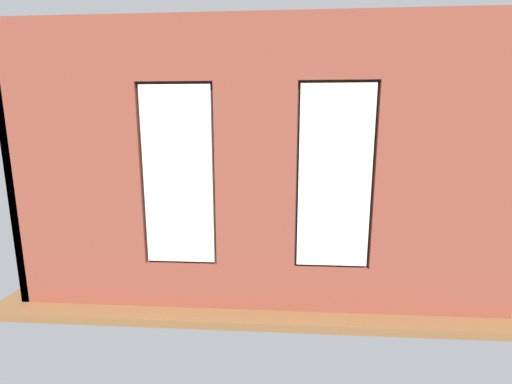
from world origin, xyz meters
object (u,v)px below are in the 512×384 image
object	(u,v)px
potted_plant_by_left_couch	(347,205)
coffee_table	(242,217)
media_console	(129,228)
potted_plant_near_tv	(134,229)
tv_flatscreen	(126,196)
potted_plant_mid_room_small	(313,211)
cup_ceramic	(246,213)
potted_plant_between_couches	(333,232)
table_plant_small	(222,210)
couch_left	(382,224)
candle_jar	(260,210)
couch_by_window	(230,261)
remote_silver	(242,214)

from	to	relation	value
potted_plant_by_left_couch	coffee_table	bearing A→B (deg)	28.25
media_console	potted_plant_near_tv	xyz separation A→B (m)	(-0.55, 0.98, 0.28)
tv_flatscreen	potted_plant_near_tv	xyz separation A→B (m)	(-0.55, 0.98, -0.35)
tv_flatscreen	potted_plant_mid_room_small	size ratio (longest dim) A/B	2.32
coffee_table	media_console	distance (m)	2.23
potted_plant_mid_room_small	potted_plant_near_tv	bearing A→B (deg)	37.42
potted_plant_near_tv	tv_flatscreen	bearing A→B (deg)	-60.68
cup_ceramic	media_console	bearing A→B (deg)	8.95
tv_flatscreen	potted_plant_between_couches	xyz separation A→B (m)	(-3.66, 1.63, -0.13)
coffee_table	table_plant_small	distance (m)	0.45
couch_left	candle_jar	world-z (taller)	couch_left
tv_flatscreen	potted_plant_between_couches	distance (m)	4.01
coffee_table	cup_ceramic	xyz separation A→B (m)	(-0.10, 0.13, 0.11)
table_plant_small	coffee_table	bearing A→B (deg)	-161.05
couch_by_window	tv_flatscreen	distance (m)	2.85
cup_ceramic	tv_flatscreen	bearing A→B (deg)	8.88
potted_plant_near_tv	potted_plant_by_left_couch	bearing A→B (deg)	-145.46
couch_left	tv_flatscreen	distance (m)	4.96
couch_by_window	potted_plant_between_couches	world-z (taller)	potted_plant_between_couches
table_plant_small	potted_plant_mid_room_small	distance (m)	2.23
candle_jar	potted_plant_by_left_couch	xyz separation A→B (m)	(-1.99, -1.11, -0.12)
potted_plant_mid_room_small	table_plant_small	bearing A→B (deg)	29.23
couch_left	cup_ceramic	world-z (taller)	couch_left
potted_plant_by_left_couch	potted_plant_near_tv	world-z (taller)	potted_plant_near_tv
media_console	potted_plant_mid_room_small	distance (m)	3.97
couch_by_window	potted_plant_near_tv	bearing A→B (deg)	-22.76
cup_ceramic	remote_silver	distance (m)	0.17
potted_plant_between_couches	table_plant_small	bearing A→B (deg)	-46.48
coffee_table	media_console	world-z (taller)	media_console
remote_silver	potted_plant_between_couches	world-z (taller)	potted_plant_between_couches
couch_by_window	media_console	bearing A→B (deg)	-37.04
potted_plant_between_couches	coffee_table	bearing A→B (deg)	-54.85
potted_plant_by_left_couch	tv_flatscreen	bearing A→B (deg)	21.19
cup_ceramic	potted_plant_near_tv	world-z (taller)	potted_plant_near_tv
candle_jar	media_console	xyz separation A→B (m)	(2.53, 0.65, -0.23)
tv_flatscreen	potted_plant_between_couches	size ratio (longest dim) A/B	0.71
remote_silver	potted_plant_by_left_couch	size ratio (longest dim) A/B	0.28
potted_plant_near_tv	potted_plant_mid_room_small	xyz separation A→B (m)	(-3.15, -2.41, -0.24)
candle_jar	remote_silver	size ratio (longest dim) A/B	0.62
couch_by_window	coffee_table	size ratio (longest dim) A/B	1.51
candle_jar	table_plant_small	world-z (taller)	table_plant_small
potted_plant_by_left_couch	candle_jar	bearing A→B (deg)	29.05
coffee_table	table_plant_small	bearing A→B (deg)	18.95
cup_ceramic	candle_jar	bearing A→B (deg)	-131.86
potted_plant_near_tv	couch_left	bearing A→B (deg)	-163.13
table_plant_small	potted_plant_between_couches	size ratio (longest dim) A/B	0.15
couch_left	potted_plant_by_left_couch	bearing A→B (deg)	-160.04
coffee_table	potted_plant_mid_room_small	xyz separation A→B (m)	(-1.54, -0.95, -0.09)
coffee_table	media_console	xyz separation A→B (m)	(2.17, 0.49, -0.13)
candle_jar	potted_plant_between_couches	xyz separation A→B (m)	(-1.13, 2.28, 0.27)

